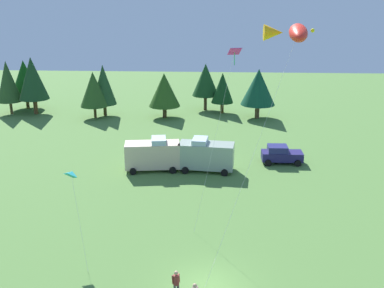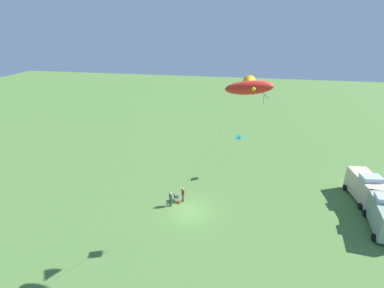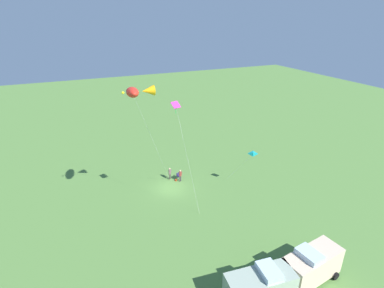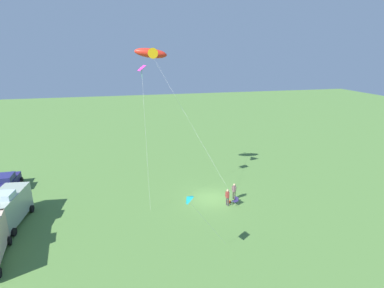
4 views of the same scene
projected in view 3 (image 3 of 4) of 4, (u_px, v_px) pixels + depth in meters
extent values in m
plane|color=#507A38|center=(171.00, 188.00, 39.57)|extent=(160.00, 160.00, 0.00)
cylinder|color=#434236|center=(170.00, 176.00, 41.62)|extent=(0.14, 0.14, 0.85)
cylinder|color=#434236|center=(169.00, 177.00, 41.45)|extent=(0.14, 0.14, 0.85)
cylinder|color=brown|center=(170.00, 172.00, 41.25)|extent=(0.47, 0.47, 0.62)
sphere|color=tan|center=(170.00, 169.00, 41.06)|extent=(0.24, 0.24, 0.24)
cylinder|color=brown|center=(171.00, 171.00, 41.36)|extent=(0.20, 0.18, 0.56)
cylinder|color=brown|center=(169.00, 172.00, 41.05)|extent=(0.13, 0.13, 0.55)
cube|color=#29234F|center=(179.00, 176.00, 41.70)|extent=(0.65, 0.65, 0.04)
cube|color=#29234F|center=(178.00, 174.00, 41.75)|extent=(0.45, 0.25, 0.40)
cylinder|color=#A5A8AD|center=(181.00, 177.00, 41.81)|extent=(0.03, 0.03, 0.42)
cylinder|color=#A5A8AD|center=(179.00, 178.00, 41.51)|extent=(0.03, 0.03, 0.42)
cylinder|color=#A5A8AD|center=(179.00, 176.00, 42.06)|extent=(0.03, 0.03, 0.42)
cylinder|color=#A5A8AD|center=(177.00, 177.00, 41.76)|extent=(0.03, 0.03, 0.42)
cylinder|color=#433F40|center=(181.00, 178.00, 41.09)|extent=(0.14, 0.14, 0.85)
cylinder|color=#433F40|center=(180.00, 179.00, 40.93)|extent=(0.14, 0.14, 0.85)
cylinder|color=maroon|center=(180.00, 174.00, 40.72)|extent=(0.46, 0.46, 0.62)
sphere|color=tan|center=(180.00, 171.00, 40.53)|extent=(0.24, 0.24, 0.24)
cylinder|color=maroon|center=(182.00, 173.00, 40.81)|extent=(0.15, 0.13, 0.55)
cylinder|color=maroon|center=(180.00, 174.00, 40.53)|extent=(0.15, 0.14, 0.55)
cube|color=#9F3418|center=(176.00, 180.00, 41.26)|extent=(0.37, 0.39, 0.22)
cube|color=beige|center=(312.00, 265.00, 25.35)|extent=(5.65, 2.91, 2.50)
cube|color=silver|center=(309.00, 255.00, 24.44)|extent=(1.66, 2.19, 0.50)
cylinder|color=black|center=(283.00, 276.00, 25.85)|extent=(0.70, 0.31, 0.68)
cylinder|color=black|center=(336.00, 276.00, 25.84)|extent=(0.70, 0.31, 0.68)
cylinder|color=black|center=(313.00, 258.00, 27.70)|extent=(0.70, 0.31, 0.68)
cube|color=#95A493|center=(260.00, 287.00, 23.28)|extent=(5.60, 2.76, 2.50)
cube|color=silver|center=(269.00, 271.00, 22.86)|extent=(1.61, 2.16, 0.50)
cylinder|color=black|center=(272.00, 281.00, 25.36)|extent=(0.70, 0.29, 0.68)
ellipsoid|color=red|center=(132.00, 92.00, 27.49)|extent=(1.44, 3.51, 1.35)
cone|color=#F9B112|center=(148.00, 91.00, 28.04)|extent=(1.17, 1.00, 1.00)
sphere|color=yellow|center=(123.00, 93.00, 26.85)|extent=(0.24, 0.24, 0.24)
cylinder|color=silver|center=(155.00, 145.00, 34.58)|extent=(5.83, 7.45, 14.54)
cylinder|color=#4C3823|center=(169.00, 179.00, 41.67)|extent=(0.04, 0.04, 0.01)
cube|color=#D42F98|center=(176.00, 105.00, 28.33)|extent=(0.94, 0.84, 0.51)
cylinder|color=green|center=(176.00, 110.00, 28.52)|extent=(0.04, 0.04, 0.80)
cylinder|color=silver|center=(189.00, 164.00, 31.45)|extent=(2.63, 0.02, 13.24)
cylinder|color=#4C3823|center=(199.00, 213.00, 34.56)|extent=(0.04, 0.04, 0.01)
pyramid|color=teal|center=(253.00, 154.00, 37.01)|extent=(1.14, 1.01, 0.64)
cylinder|color=silver|center=(238.00, 168.00, 39.31)|extent=(1.72, 3.44, 5.12)
cylinder|color=#4C3823|center=(225.00, 180.00, 41.46)|extent=(0.04, 0.04, 0.01)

